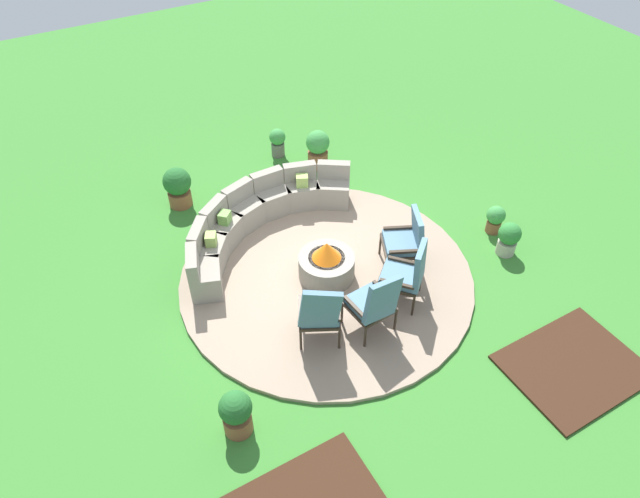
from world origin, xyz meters
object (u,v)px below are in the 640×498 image
fire_pit (327,264)px  lounge_chair_back_right (407,239)px  potted_plant_4 (236,413)px  lounge_chair_back_left (407,273)px  potted_plant_0 (495,218)px  lounge_chair_front_right (374,303)px  curved_stone_bench (257,218)px  potted_plant_3 (278,141)px  potted_plant_5 (178,186)px  lounge_chair_front_left (320,312)px  potted_plant_1 (509,238)px  potted_plant_2 (318,148)px

fire_pit → lounge_chair_back_right: 1.27m
potted_plant_4 → fire_pit: bearing=37.4°
lounge_chair_back_left → potted_plant_0: lounge_chair_back_left is taller
lounge_chair_back_right → lounge_chair_back_left: bearing=169.7°
lounge_chair_back_left → lounge_chair_back_right: lounge_chair_back_left is taller
lounge_chair_front_right → lounge_chair_back_right: size_ratio=1.08×
lounge_chair_back_left → potted_plant_4: 3.05m
curved_stone_bench → lounge_chair_front_right: 2.74m
potted_plant_3 → potted_plant_5: (-2.21, -0.55, 0.09)m
lounge_chair_front_left → potted_plant_1: lounge_chair_front_left is taller
lounge_chair_back_right → potted_plant_4: lounge_chair_back_right is taller
fire_pit → potted_plant_4: (-2.23, -1.70, 0.04)m
fire_pit → potted_plant_4: size_ratio=1.28×
potted_plant_2 → potted_plant_3: bearing=125.3°
fire_pit → potted_plant_3: size_ratio=1.50×
lounge_chair_front_left → fire_pit: bearing=82.6°
curved_stone_bench → potted_plant_5: (-0.84, 1.43, 0.04)m
lounge_chair_back_right → potted_plant_2: size_ratio=1.35×
lounge_chair_back_right → potted_plant_1: (1.64, -0.53, -0.28)m
potted_plant_5 → potted_plant_4: bearing=-101.2°
curved_stone_bench → potted_plant_1: 4.05m
potted_plant_2 → potted_plant_5: bearing=176.6°
lounge_chair_back_right → potted_plant_5: lounge_chair_back_right is taller
curved_stone_bench → lounge_chair_back_right: size_ratio=3.32×
potted_plant_1 → potted_plant_2: 3.91m
lounge_chair_back_left → potted_plant_5: (-2.06, 3.88, -0.21)m
curved_stone_bench → lounge_chair_front_left: size_ratio=2.98×
lounge_chair_back_left → potted_plant_2: 3.78m
lounge_chair_front_right → lounge_chair_back_left: lounge_chair_front_right is taller
lounge_chair_front_left → potted_plant_4: (-1.52, -0.67, -0.27)m
potted_plant_3 → lounge_chair_front_right: bearing=-100.6°
curved_stone_bench → lounge_chair_back_right: bearing=-48.3°
lounge_chair_front_right → potted_plant_4: lounge_chair_front_right is taller
lounge_chair_front_right → lounge_chair_back_left: 0.76m
curved_stone_bench → potted_plant_0: 3.95m
lounge_chair_front_left → potted_plant_5: 3.95m
curved_stone_bench → potted_plant_4: (-1.75, -3.14, -0.01)m
lounge_chair_back_right → potted_plant_1: size_ratio=1.74×
potted_plant_0 → potted_plant_4: (-5.22, -1.27, 0.08)m
fire_pit → lounge_chair_front_left: lounge_chair_front_left is taller
curved_stone_bench → potted_plant_2: curved_stone_bench is taller
lounge_chair_front_right → potted_plant_2: 4.19m
potted_plant_0 → curved_stone_bench: bearing=151.7°
fire_pit → potted_plant_5: bearing=114.7°
potted_plant_5 → lounge_chair_front_right: bearing=-72.0°
fire_pit → potted_plant_4: fire_pit is taller
lounge_chair_front_left → lounge_chair_back_right: 1.98m
lounge_chair_back_left → potted_plant_3: lounge_chair_back_left is taller
potted_plant_1 → potted_plant_4: 5.09m
lounge_chair_front_left → lounge_chair_back_left: lounge_chair_front_left is taller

